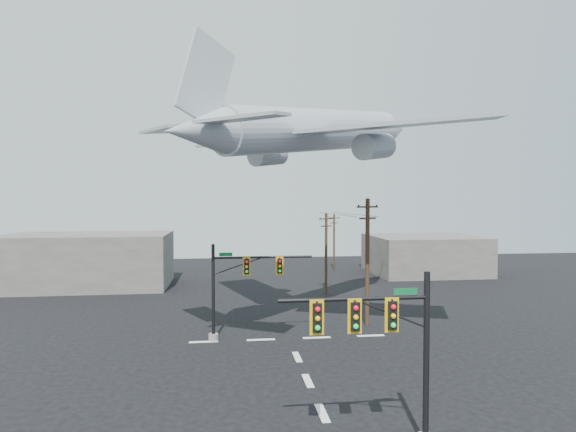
{
  "coord_description": "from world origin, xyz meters",
  "views": [
    {
      "loc": [
        -4.37,
        -21.59,
        9.93
      ],
      "look_at": [
        -0.97,
        5.0,
        9.0
      ],
      "focal_mm": 30.0,
      "sensor_mm": 36.0,
      "label": 1
    }
  ],
  "objects": [
    {
      "name": "utility_pole_a",
      "position": [
        6.55,
        14.77,
        5.23
      ],
      "size": [
        1.9,
        0.88,
        10.0
      ],
      "rotation": [
        0.0,
        0.0,
        0.39
      ],
      "color": "#40281B",
      "rests_on": "ground"
    },
    {
      "name": "building_right",
      "position": [
        22.0,
        40.0,
        2.5
      ],
      "size": [
        14.0,
        12.0,
        5.0
      ],
      "primitive_type": "cube",
      "color": "slate",
      "rests_on": "ground"
    },
    {
      "name": "utility_pole_b",
      "position": [
        5.96,
        27.67,
        4.42
      ],
      "size": [
        1.61,
        0.8,
        8.45
      ],
      "rotation": [
        0.0,
        0.0,
        0.42
      ],
      "color": "#40281B",
      "rests_on": "ground"
    },
    {
      "name": "ground",
      "position": [
        0.0,
        0.0,
        0.0
      ],
      "size": [
        120.0,
        120.0,
        0.0
      ],
      "primitive_type": "plane",
      "color": "black",
      "rests_on": "ground"
    },
    {
      "name": "power_lines",
      "position": [
        7.43,
        29.8,
        7.97
      ],
      "size": [
        6.18,
        29.8,
        1.04
      ],
      "color": "black"
    },
    {
      "name": "building_left",
      "position": [
        -20.0,
        35.0,
        3.0
      ],
      "size": [
        18.0,
        10.0,
        6.0
      ],
      "primitive_type": "cube",
      "color": "slate",
      "rests_on": "ground"
    },
    {
      "name": "signal_mast_near",
      "position": [
        2.0,
        -3.63,
        3.98
      ],
      "size": [
        6.29,
        0.78,
        7.08
      ],
      "color": "gray",
      "rests_on": "ground"
    },
    {
      "name": "airliner",
      "position": [
        2.75,
        15.31,
        15.23
      ],
      "size": [
        24.74,
        23.99,
        7.72
      ],
      "rotation": [
        0.0,
        -0.12,
        0.76
      ],
      "color": "#A0A5AC"
    },
    {
      "name": "utility_pole_c",
      "position": [
        10.64,
        44.57,
        4.1
      ],
      "size": [
        1.61,
        0.27,
        7.83
      ],
      "rotation": [
        0.0,
        0.0,
        0.09
      ],
      "color": "#40281B",
      "rests_on": "ground"
    },
    {
      "name": "signal_mast_far",
      "position": [
        -3.77,
        12.16,
        3.69
      ],
      "size": [
        7.33,
        0.75,
        6.8
      ],
      "color": "gray",
      "rests_on": "ground"
    },
    {
      "name": "lane_markings",
      "position": [
        0.0,
        5.33,
        0.01
      ],
      "size": [
        14.0,
        21.2,
        0.01
      ],
      "color": "white",
      "rests_on": "ground"
    }
  ]
}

